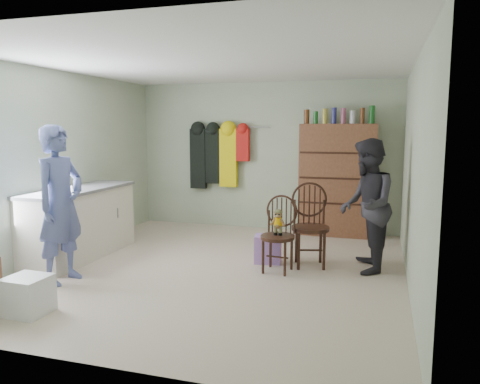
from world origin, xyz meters
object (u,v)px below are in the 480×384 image
(dresser, at_px, (337,179))
(chair_far, at_px, (310,221))
(counter, at_px, (80,222))
(chair_front, at_px, (279,229))

(dresser, bearing_deg, chair_far, -95.45)
(counter, height_order, chair_far, chair_far)
(counter, bearing_deg, chair_far, 9.63)
(dresser, bearing_deg, counter, -144.32)
(dresser, bearing_deg, chair_front, -103.07)
(counter, distance_m, chair_far, 3.07)
(counter, relative_size, chair_front, 2.01)
(chair_front, bearing_deg, counter, -171.22)
(chair_front, xyz_separation_m, dresser, (0.50, 2.13, 0.40))
(chair_far, bearing_deg, counter, 174.86)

